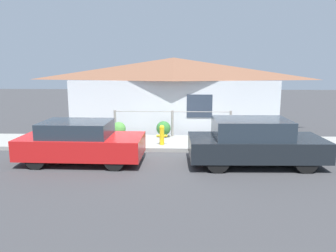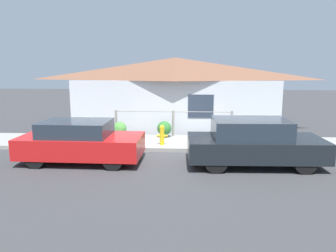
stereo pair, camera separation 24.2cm
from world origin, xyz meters
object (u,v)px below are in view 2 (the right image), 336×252
at_px(car_right, 253,142).
at_px(potted_plant_by_fence, 120,129).
at_px(fire_hydrant, 162,134).
at_px(potted_plant_near_hydrant, 164,129).
at_px(car_left, 80,142).

height_order(car_right, potted_plant_by_fence, car_right).
relative_size(fire_hydrant, potted_plant_near_hydrant, 1.12).
distance_m(fire_hydrant, potted_plant_by_fence, 2.08).
bearing_deg(fire_hydrant, potted_plant_near_hydrant, 90.55).
height_order(car_left, car_right, car_right).
relative_size(car_right, potted_plant_near_hydrant, 6.27).
bearing_deg(potted_plant_by_fence, car_left, -102.63).
height_order(car_right, potted_plant_near_hydrant, car_right).
relative_size(car_right, fire_hydrant, 5.59).
bearing_deg(car_right, potted_plant_by_fence, 146.69).
relative_size(car_left, potted_plant_near_hydrant, 5.83).
relative_size(car_right, potted_plant_by_fence, 6.27).
distance_m(car_right, potted_plant_by_fence, 5.61).
distance_m(car_left, potted_plant_by_fence, 3.00).
xyz_separation_m(car_left, potted_plant_near_hydrant, (2.45, 3.19, -0.17)).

